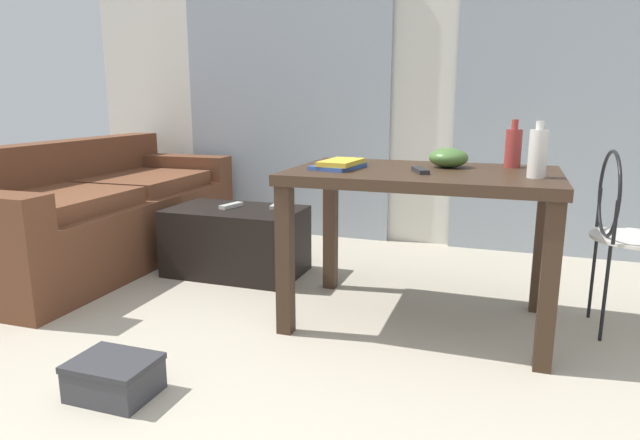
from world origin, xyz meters
name	(u,v)px	position (x,y,z in m)	size (l,w,h in m)	color
ground_plane	(350,341)	(0.00, 1.11, 0.00)	(7.25, 7.25, 0.00)	#B2A893
wall_back	(425,79)	(0.00, 3.02, 1.21)	(5.58, 0.10, 2.43)	silver
curtains	(422,104)	(0.00, 2.93, 1.04)	(3.82, 0.03, 2.08)	#99A3AD
couch	(96,215)	(-1.96, 1.77, 0.31)	(0.93, 2.09, 0.79)	brown
coffee_table	(236,241)	(-0.95, 1.84, 0.21)	(0.82, 0.50, 0.41)	black
craft_table	(422,193)	(0.25, 1.44, 0.64)	(1.22, 0.77, 0.75)	#382619
wire_chair	(624,222)	(1.14, 1.63, 0.53)	(0.40, 0.41, 0.85)	silver
bottle_near	(538,153)	(0.74, 1.34, 0.85)	(0.08, 0.08, 0.24)	beige
bottle_far	(513,148)	(0.64, 1.68, 0.85)	(0.08, 0.08, 0.23)	#99332D
bowl	(448,158)	(0.35, 1.58, 0.80)	(0.19, 0.19, 0.09)	#477033
book_stack	(340,164)	(-0.14, 1.37, 0.77)	(0.23, 0.30, 0.04)	#33519E
tv_remote_on_table	(420,170)	(0.25, 1.35, 0.76)	(0.04, 0.16, 0.02)	#232326
tv_remote_primary	(231,206)	(-0.99, 1.86, 0.43)	(0.05, 0.17, 0.02)	#B7B7B2
tv_remote_secondary	(276,206)	(-0.73, 1.95, 0.42)	(0.05, 0.14, 0.02)	#B7B7B2
shoebox	(114,377)	(-0.70, 0.37, 0.07)	(0.30, 0.23, 0.14)	#38383D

